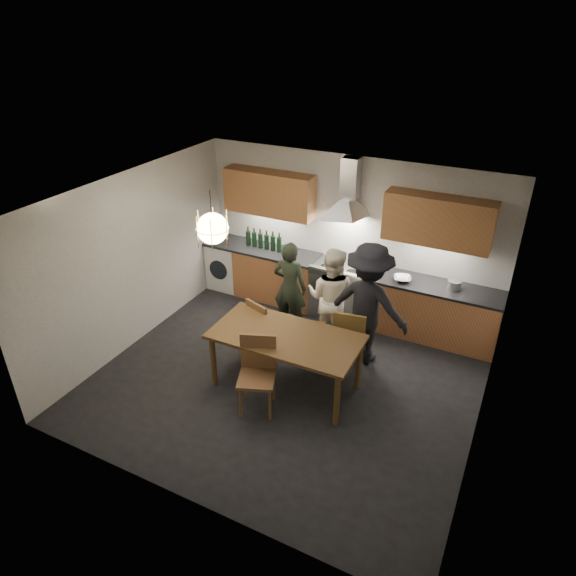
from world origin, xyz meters
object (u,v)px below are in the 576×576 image
at_px(dining_table, 286,341).
at_px(person_right, 367,304).
at_px(chair_back_left, 262,324).
at_px(mixing_bowl, 402,279).
at_px(wine_bottles, 264,239).
at_px(stock_pot, 454,285).
at_px(chair_front, 258,368).
at_px(person_left, 290,287).
at_px(person_mid, 331,297).

distance_m(dining_table, person_right, 1.31).
distance_m(chair_back_left, mixing_bowl, 2.24).
xyz_separation_m(chair_back_left, wine_bottles, (-0.85, 1.60, 0.55)).
bearing_deg(wine_bottles, dining_table, -54.65).
relative_size(stock_pot, wine_bottles, 0.28).
relative_size(chair_front, stock_pot, 5.24).
xyz_separation_m(person_left, stock_pot, (2.30, 0.79, 0.22)).
bearing_deg(person_mid, wine_bottles, -29.54).
bearing_deg(stock_pot, person_left, -160.96).
xyz_separation_m(dining_table, mixing_bowl, (0.97, 2.00, 0.21)).
bearing_deg(mixing_bowl, wine_bottles, 177.70).
distance_m(chair_front, mixing_bowl, 2.75).
relative_size(chair_front, wine_bottles, 1.47).
distance_m(mixing_bowl, stock_pot, 0.75).
bearing_deg(person_left, wine_bottles, -43.46).
height_order(mixing_bowl, stock_pot, stock_pot).
height_order(chair_front, person_mid, person_mid).
relative_size(person_left, person_right, 0.82).
relative_size(person_left, wine_bottles, 2.20).
height_order(chair_front, person_left, person_left).
height_order(chair_front, stock_pot, stock_pot).
bearing_deg(person_left, dining_table, 112.42).
relative_size(person_right, mixing_bowl, 6.71).
bearing_deg(wine_bottles, stock_pot, -0.24).
distance_m(chair_front, person_left, 1.84).
bearing_deg(person_right, wine_bottles, -22.52).
height_order(chair_back_left, person_left, person_left).
distance_m(person_left, person_right, 1.34).
relative_size(dining_table, chair_front, 1.94).
bearing_deg(person_mid, person_right, 162.85).
bearing_deg(dining_table, stock_pot, 50.16).
height_order(chair_front, person_right, person_right).
bearing_deg(stock_pot, chair_front, -125.98).
relative_size(person_left, stock_pot, 7.84).
bearing_deg(stock_pot, person_mid, -152.11).
distance_m(stock_pot, wine_bottles, 3.20).
height_order(dining_table, chair_back_left, chair_back_left).
distance_m(chair_back_left, wine_bottles, 1.90).
distance_m(dining_table, chair_front, 0.53).
bearing_deg(chair_back_left, wine_bottles, -43.41).
bearing_deg(wine_bottles, person_mid, -27.90).
height_order(stock_pot, wine_bottles, wine_bottles).
bearing_deg(chair_back_left, mixing_bowl, -118.17).
bearing_deg(chair_front, person_left, 82.22).
height_order(person_right, stock_pot, person_right).
bearing_deg(person_right, stock_pot, -132.03).
bearing_deg(mixing_bowl, person_left, -155.44).
xyz_separation_m(person_right, mixing_bowl, (0.23, 0.92, 0.02)).
distance_m(chair_back_left, chair_front, 1.09).
height_order(person_right, mixing_bowl, person_right).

